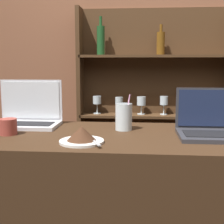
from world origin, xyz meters
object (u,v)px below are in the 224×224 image
at_px(cake_plate, 82,136).
at_px(water_glass, 124,117).
at_px(coffee_cup, 8,127).
at_px(laptop_near, 28,115).
at_px(laptop_far, 212,126).

xyz_separation_m(cake_plate, water_glass, (0.16, 0.26, 0.04)).
height_order(cake_plate, coffee_cup, coffee_cup).
relative_size(laptop_near, cake_plate, 1.81).
distance_m(laptop_near, cake_plate, 0.48).
height_order(laptop_far, coffee_cup, laptop_far).
distance_m(laptop_near, coffee_cup, 0.22).
height_order(laptop_far, cake_plate, laptop_far).
xyz_separation_m(laptop_near, coffee_cup, (-0.02, -0.22, -0.02)).
xyz_separation_m(laptop_near, water_glass, (0.51, -0.07, 0.01)).
xyz_separation_m(laptop_far, water_glass, (-0.41, 0.09, 0.02)).
bearing_deg(laptop_near, water_glass, -7.75).
relative_size(laptop_far, cake_plate, 1.68).
xyz_separation_m(laptop_near, cake_plate, (0.35, -0.33, -0.03)).
height_order(laptop_near, water_glass, laptop_near).
xyz_separation_m(laptop_far, cake_plate, (-0.57, -0.17, -0.01)).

